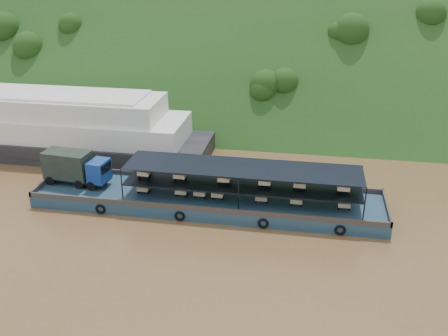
# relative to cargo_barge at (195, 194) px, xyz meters

# --- Properties ---
(ground) EXTENTS (160.00, 160.00, 0.00)m
(ground) POSITION_rel_cargo_barge_xyz_m (4.58, -0.50, -1.17)
(ground) COLOR brown
(ground) RESTS_ON ground
(hillside) EXTENTS (140.00, 39.60, 39.60)m
(hillside) POSITION_rel_cargo_barge_xyz_m (4.58, 35.50, -1.17)
(hillside) COLOR #173C15
(hillside) RESTS_ON ground
(cargo_barge) EXTENTS (35.00, 7.18, 4.70)m
(cargo_barge) POSITION_rel_cargo_barge_xyz_m (0.00, 0.00, 0.00)
(cargo_barge) COLOR #15344B
(cargo_barge) RESTS_ON ground
(passenger_ferry) EXTENTS (38.74, 9.72, 7.84)m
(passenger_ferry) POSITION_rel_cargo_barge_xyz_m (-20.34, 11.09, 2.23)
(passenger_ferry) COLOR black
(passenger_ferry) RESTS_ON ground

